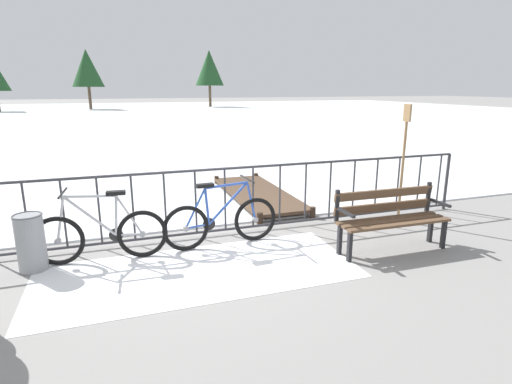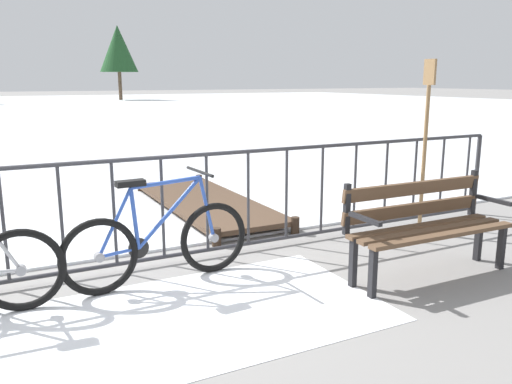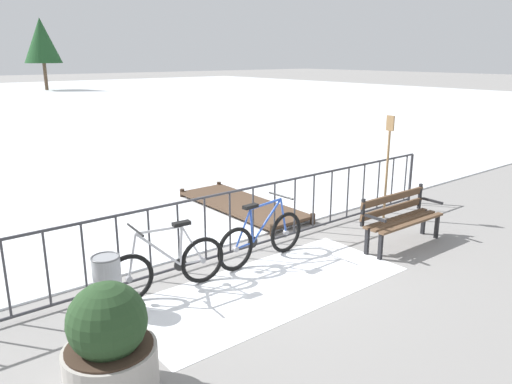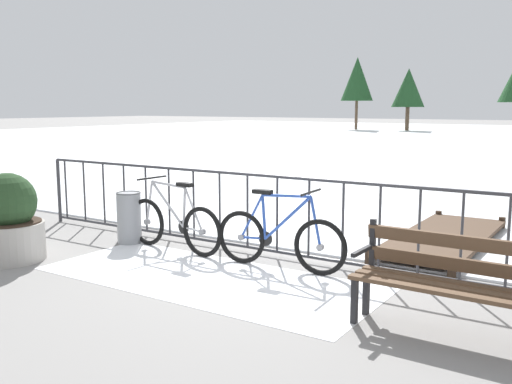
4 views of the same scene
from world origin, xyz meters
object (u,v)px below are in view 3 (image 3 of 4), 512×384
park_bench (400,215)px  oar_upright (388,161)px  bicycle_second (167,266)px  planter_with_shrub (109,346)px  trash_bin (108,284)px  bicycle_near_railing (262,238)px

park_bench → oar_upright: bearing=46.4°
bicycle_second → park_bench: (3.84, -0.87, 0.14)m
park_bench → planter_with_shrub: size_ratio=1.44×
planter_with_shrub → trash_bin: bearing=68.1°
bicycle_near_railing → planter_with_shrub: size_ratio=1.54×
oar_upright → planter_with_shrub: bearing=-165.4°
bicycle_near_railing → oar_upright: bearing=2.0°
planter_with_shrub → bicycle_near_railing: bearing=26.4°
bicycle_second → oar_upright: bearing=1.6°
bicycle_near_railing → trash_bin: 2.46m
bicycle_near_railing → park_bench: (2.21, -0.90, 0.14)m
bicycle_second → planter_with_shrub: size_ratio=1.53×
bicycle_near_railing → park_bench: bearing=-22.1°
bicycle_second → planter_with_shrub: planter_with_shrub is taller
planter_with_shrub → park_bench: bearing=6.7°
bicycle_second → park_bench: bicycle_second is taller
bicycle_second → trash_bin: 0.83m
bicycle_second → bicycle_near_railing: bearing=0.8°
planter_with_shrub → oar_upright: (6.22, 1.62, 0.63)m
bicycle_second → oar_upright: 4.86m
park_bench → trash_bin: bearing=169.5°
planter_with_shrub → oar_upright: size_ratio=0.56×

